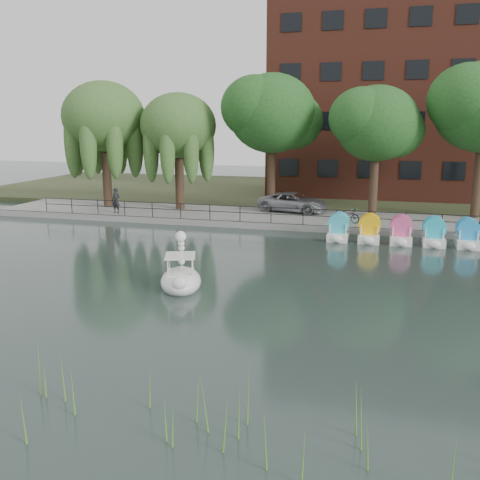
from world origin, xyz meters
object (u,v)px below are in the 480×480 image
at_px(minivan, 294,201).
at_px(bicycle, 348,214).
at_px(swan_boat, 181,276).
at_px(pedestrian, 116,199).

relative_size(minivan, bicycle, 3.22).
xyz_separation_m(bicycle, swan_boat, (-5.59, -14.15, -0.42)).
relative_size(pedestrian, swan_boat, 0.67).
bearing_deg(minivan, bicycle, -118.68).
xyz_separation_m(minivan, pedestrian, (-11.67, -3.70, 0.22)).
bearing_deg(bicycle, pedestrian, 121.72).
bearing_deg(swan_boat, bicycle, 49.26).
bearing_deg(swan_boat, minivan, 65.30).
distance_m(bicycle, pedestrian, 15.61).
bearing_deg(bicycle, minivan, 81.24).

